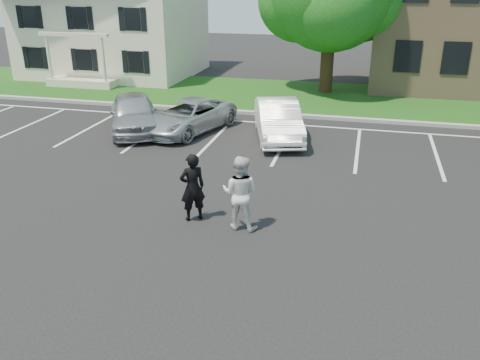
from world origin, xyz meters
name	(u,v)px	position (x,y,z in m)	size (l,w,h in m)	color
ground_plane	(230,242)	(0.00, 0.00, 0.00)	(90.00, 90.00, 0.00)	black
curb	(298,116)	(0.00, 12.00, 0.07)	(40.00, 0.30, 0.15)	gray
grass_strip	(309,97)	(0.00, 16.00, 0.04)	(44.00, 8.00, 0.08)	#133D11
stall_lines	(323,139)	(1.40, 8.95, 0.01)	(34.00, 5.36, 0.01)	silver
house	(113,13)	(-13.00, 19.97, 3.83)	(10.30, 9.22, 7.60)	beige
man_black_suit	(192,187)	(-1.28, 0.97, 0.93)	(0.68, 0.44, 1.85)	black
man_white_shirt	(240,193)	(0.05, 0.80, 0.98)	(0.95, 0.74, 1.96)	silver
car_silver_west	(133,113)	(-6.34, 8.18, 0.78)	(1.84, 4.58, 1.56)	#B5B5BA
car_silver_minivan	(188,116)	(-4.14, 8.66, 0.65)	(2.16, 4.69, 1.30)	#AFB2B6
car_white_sedan	(278,120)	(-0.35, 8.62, 0.75)	(1.59, 4.57, 1.50)	white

